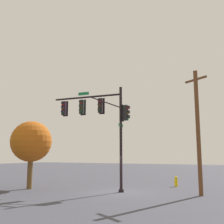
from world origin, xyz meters
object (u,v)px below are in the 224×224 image
at_px(signal_pole_assembly, 99,115).
at_px(fire_hydrant, 176,181).
at_px(utility_pole, 198,129).
at_px(tree_near, 31,142).

height_order(signal_pole_assembly, fire_hydrant, signal_pole_assembly).
relative_size(utility_pole, tree_near, 1.58).
bearing_deg(signal_pole_assembly, utility_pole, -171.78).
relative_size(fire_hydrant, tree_near, 0.16).
bearing_deg(utility_pole, fire_hydrant, -58.18).
relative_size(signal_pole_assembly, fire_hydrant, 9.03).
distance_m(utility_pole, tree_near, 12.52).
xyz_separation_m(fire_hydrant, tree_near, (9.55, 6.76, 3.17)).
height_order(signal_pole_assembly, utility_pole, utility_pole).
bearing_deg(fire_hydrant, tree_near, 35.29).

